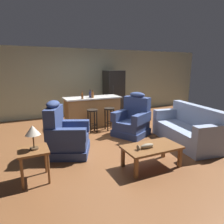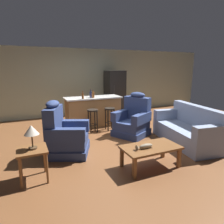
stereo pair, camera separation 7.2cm
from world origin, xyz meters
The scene contains 16 objects.
ground_plane centered at (0.00, 0.00, 0.00)m, with size 12.00×12.00×0.00m.
back_wall centered at (0.00, 3.12, 1.30)m, with size 12.00×0.05×2.60m.
coffee_table centered at (0.08, -1.77, 0.36)m, with size 1.10×0.60×0.42m.
fish_figurine centered at (-0.10, -1.81, 0.46)m, with size 0.34×0.10×0.10m.
couch centered at (1.67, -1.11, 0.34)m, with size 1.12×2.01×0.94m.
recliner_near_lamp centered at (-1.29, -0.48, 0.42)m, with size 1.10×1.10×1.20m.
recliner_near_island centered at (0.73, 0.02, 0.42)m, with size 1.14×1.14×1.20m.
end_table centered at (-1.99, -1.34, 0.46)m, with size 0.48×0.48×0.56m.
table_lamp centered at (-1.97, -1.34, 0.87)m, with size 0.24×0.24×0.41m.
kitchen_island centered at (0.00, 1.35, 0.48)m, with size 1.80×0.70×0.95m.
bar_stool_left centered at (-0.23, 0.72, 0.47)m, with size 0.32×0.32×0.68m.
bar_stool_right centered at (0.32, 0.72, 0.47)m, with size 0.32×0.32×0.68m.
refrigerator centered at (1.34, 2.55, 0.88)m, with size 0.70×0.69×1.76m.
bottle_tall_green centered at (-0.05, 1.17, 1.04)m, with size 0.08×0.08×0.24m.
bottle_short_amber centered at (-0.10, 1.26, 1.05)m, with size 0.07×0.07×0.25m.
bottle_wine_dark centered at (-0.40, 1.09, 1.04)m, with size 0.06×0.06×0.24m.
Camera 2 is at (-2.04, -4.70, 1.88)m, focal length 32.00 mm.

